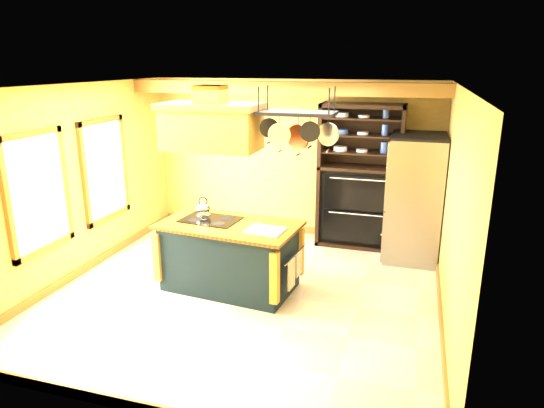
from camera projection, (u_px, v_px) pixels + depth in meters
The scene contains 15 objects.
floor at pixel (246, 291), 6.53m from camera, with size 5.00×5.00×0.00m, color beige.
ceiling at pixel (243, 86), 5.77m from camera, with size 5.00×5.00×0.00m, color white.
wall_back at pixel (293, 159), 8.45m from camera, with size 5.00×0.02×2.70m, color gold.
wall_front at pixel (139, 275), 3.85m from camera, with size 5.00×0.02×2.70m, color gold.
wall_left at pixel (78, 182), 6.83m from camera, with size 0.02×5.00×2.70m, color gold.
wall_right at pixel (453, 212), 5.47m from camera, with size 0.02×5.00×2.70m, color gold.
ceiling_beam at pixel (281, 88), 7.36m from camera, with size 5.00×0.15×0.20m, color brown.
window_near at pixel (38, 193), 6.08m from camera, with size 0.06×1.06×1.56m.
window_far at pixel (105, 170), 7.36m from camera, with size 0.06×1.06×1.56m.
kitchen_island at pixel (230, 255), 6.53m from camera, with size 1.92×1.20×1.11m.
range_hood at pixel (212, 124), 6.09m from camera, with size 1.27×0.72×0.80m.
pot_rack at pixel (297, 122), 5.78m from camera, with size 1.00×0.46×0.76m.
refrigerator at pixel (413, 200), 7.45m from camera, with size 0.82×0.97×1.90m.
hutch at pixel (359, 192), 8.01m from camera, with size 1.33×0.60×2.35m.
floor_register at pixel (120, 292), 6.52m from camera, with size 0.28×0.12×0.01m, color black.
Camera 1 is at (2.03, -5.58, 2.99)m, focal length 32.00 mm.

